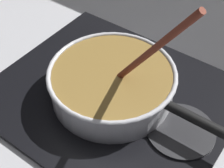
{
  "coord_description": "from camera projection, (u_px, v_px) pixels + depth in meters",
  "views": [
    {
      "loc": [
        0.28,
        -0.36,
        0.6
      ],
      "look_at": [
        -0.04,
        0.08,
        0.05
      ],
      "focal_mm": 53.29,
      "sensor_mm": 36.0,
      "label": 1
    }
  ],
  "objects": [
    {
      "name": "spare_burner",
      "position": [
        181.0,
        130.0,
        0.73
      ],
      "size": [
        0.15,
        0.15,
        0.01
      ],
      "primitive_type": "cylinder",
      "color": "#262628",
      "rests_on": "hob_plate"
    },
    {
      "name": "burner_ring",
      "position": [
        112.0,
        93.0,
        0.8
      ],
      "size": [
        0.19,
        0.19,
        0.01
      ],
      "primitive_type": "torus",
      "color": "#592D0C",
      "rests_on": "hob_plate"
    },
    {
      "name": "ground",
      "position": [
        105.0,
        131.0,
        0.77
      ],
      "size": [
        2.4,
        1.6,
        0.04
      ],
      "primitive_type": "cube",
      "color": "#B7B7BC"
    },
    {
      "name": "hob_plate",
      "position": [
        112.0,
        96.0,
        0.81
      ],
      "size": [
        0.56,
        0.48,
        0.01
      ],
      "primitive_type": "cube",
      "color": "black",
      "rests_on": "ground"
    },
    {
      "name": "cooking_pan",
      "position": [
        113.0,
        83.0,
        0.77
      ],
      "size": [
        0.47,
        0.3,
        0.31
      ],
      "color": "silver",
      "rests_on": "hob_plate"
    }
  ]
}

